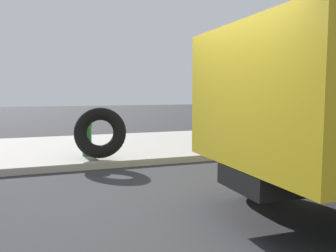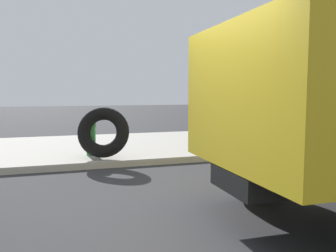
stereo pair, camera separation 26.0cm
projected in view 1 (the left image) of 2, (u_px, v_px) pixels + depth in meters
ground_plane at (217, 236)px, 4.03m from camera, size 80.00×80.00×0.00m
sidewalk_curb at (108, 147)px, 10.09m from camera, size 36.00×5.00×0.15m
fire_hydrant at (87, 137)px, 8.27m from camera, size 0.25×0.57×0.85m
loose_tire at (100, 133)px, 7.86m from camera, size 1.29×0.94×1.19m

